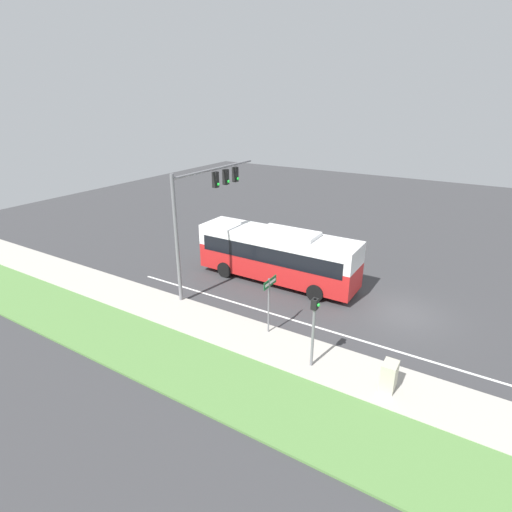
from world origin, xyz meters
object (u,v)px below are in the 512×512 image
object	(u,v)px
pedestrian_signal	(314,322)
signal_gantry	(205,200)
utility_cabinet	(389,376)
bus	(277,253)
street_sign	(269,297)

from	to	relation	value
pedestrian_signal	signal_gantry	bearing A→B (deg)	64.53
signal_gantry	pedestrian_signal	distance (m)	10.05
pedestrian_signal	utility_cabinet	bearing A→B (deg)	-86.59
signal_gantry	utility_cabinet	world-z (taller)	signal_gantry
bus	signal_gantry	xyz separation A→B (m)	(-2.65, 3.27, 3.40)
street_sign	utility_cabinet	world-z (taller)	street_sign
utility_cabinet	bus	bearing A→B (deg)	52.26
bus	pedestrian_signal	world-z (taller)	bus
signal_gantry	pedestrian_signal	bearing A→B (deg)	-115.47
pedestrian_signal	street_sign	xyz separation A→B (m)	(1.36, 2.84, -0.21)
bus	utility_cabinet	distance (m)	10.81
utility_cabinet	signal_gantry	bearing A→B (deg)	71.53
pedestrian_signal	bus	bearing A→B (deg)	38.47
street_sign	utility_cabinet	size ratio (longest dim) A/B	2.48
bus	street_sign	distance (m)	5.97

